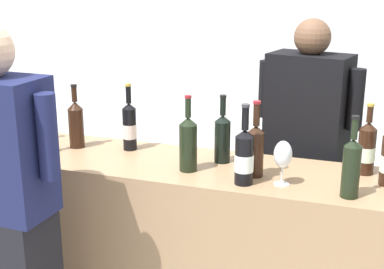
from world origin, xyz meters
The scene contains 15 objects.
wall_back centered at (0.00, 2.60, 1.40)m, with size 8.00×0.10×2.80m, color silver.
counter centered at (0.00, 0.00, 0.50)m, with size 2.50×0.53×1.00m, color #9E7A56.
wine_bottle_0 centered at (0.68, 0.15, 1.12)m, with size 0.08×0.08×0.33m.
wine_bottle_1 centered at (0.21, -0.05, 1.13)m, with size 0.08×0.08×0.35m.
wine_bottle_2 centered at (-0.76, 0.06, 1.13)m, with size 0.08×0.08×0.33m.
wine_bottle_3 centered at (0.63, -0.16, 1.13)m, with size 0.07×0.07×0.34m.
wine_bottle_4 centered at (-0.09, -0.08, 1.13)m, with size 0.08×0.08×0.35m.
wine_bottle_5 centered at (-1.06, 0.05, 1.12)m, with size 0.09×0.09×0.36m.
wine_bottle_6 centered at (-0.90, -0.12, 1.12)m, with size 0.07×0.07×0.34m.
wine_bottle_7 centered at (-0.48, 0.12, 1.12)m, with size 0.07×0.07×0.35m.
wine_bottle_8 centered at (0.19, -0.16, 1.12)m, with size 0.08×0.08×0.35m.
wine_bottle_10 centered at (0.02, 0.09, 1.12)m, with size 0.08×0.08×0.33m.
wine_glass centered at (0.35, -0.11, 1.13)m, with size 0.08×0.08×0.20m.
person_server centered at (0.37, 0.54, 0.81)m, with size 0.56×0.33×1.65m.
person_guest centered at (-0.72, -0.61, 0.83)m, with size 0.59×0.26×1.70m.
Camera 1 is at (0.69, -2.29, 1.87)m, focal length 50.46 mm.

